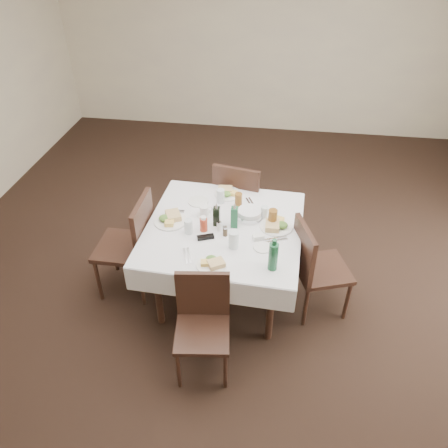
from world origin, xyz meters
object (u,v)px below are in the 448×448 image
(dining_table, at_px, (224,234))
(coffee_mug, at_px, (205,211))
(water_w, at_px, (188,227))
(chair_south, at_px, (203,318))
(bread_basket, at_px, (250,214))
(water_n, at_px, (221,196))
(green_bottle, at_px, (273,256))
(chair_north, at_px, (239,199))
(chair_west, at_px, (133,241))
(water_e, at_px, (264,212))
(oil_cruet_green, at_px, (235,216))
(ketchup_bottle, at_px, (204,224))
(chair_east, at_px, (313,264))
(oil_cruet_dark, at_px, (217,215))
(water_s, at_px, (234,240))

(dining_table, distance_m, coffee_mug, 0.26)
(water_w, bearing_deg, chair_south, -70.52)
(bread_basket, bearing_deg, water_n, 145.02)
(water_w, distance_m, green_bottle, 0.78)
(chair_north, bearing_deg, chair_west, -136.56)
(chair_north, height_order, water_e, chair_north)
(water_e, bearing_deg, oil_cruet_green, -146.96)
(dining_table, relative_size, ketchup_bottle, 9.79)
(oil_cruet_green, bearing_deg, chair_north, 93.25)
(chair_east, xyz_separation_m, ketchup_bottle, (-0.93, 0.02, 0.31))
(oil_cruet_dark, bearing_deg, chair_east, -7.32)
(water_s, height_order, water_e, water_s)
(dining_table, distance_m, bread_basket, 0.28)
(water_w, bearing_deg, water_n, 68.38)
(bread_basket, bearing_deg, dining_table, -141.42)
(chair_east, height_order, ketchup_bottle, chair_east)
(water_s, xyz_separation_m, coffee_mug, (-0.30, 0.39, -0.03))
(water_e, relative_size, oil_cruet_green, 0.48)
(water_e, relative_size, ketchup_bottle, 0.83)
(water_n, height_order, coffee_mug, water_n)
(water_w, distance_m, coffee_mug, 0.27)
(bread_basket, bearing_deg, green_bottle, -69.72)
(dining_table, height_order, chair_west, chair_west)
(chair_south, bearing_deg, bread_basket, 75.07)
(water_n, distance_m, water_e, 0.45)
(oil_cruet_green, xyz_separation_m, green_bottle, (0.34, -0.48, 0.02))
(oil_cruet_green, height_order, green_bottle, green_bottle)
(green_bottle, bearing_deg, bread_basket, 110.28)
(water_e, xyz_separation_m, ketchup_bottle, (-0.48, -0.25, 0.01))
(chair_west, height_order, oil_cruet_dark, same)
(chair_east, distance_m, oil_cruet_dark, 0.91)
(ketchup_bottle, xyz_separation_m, coffee_mug, (-0.03, 0.21, -0.02))
(ketchup_bottle, bearing_deg, water_s, -33.47)
(chair_north, bearing_deg, water_s, -86.10)
(chair_north, relative_size, water_e, 8.48)
(oil_cruet_green, bearing_deg, water_w, -158.65)
(oil_cruet_green, xyz_separation_m, ketchup_bottle, (-0.24, -0.09, -0.04))
(chair_east, xyz_separation_m, coffee_mug, (-0.96, 0.22, 0.29))
(dining_table, xyz_separation_m, coffee_mug, (-0.19, 0.13, 0.13))
(chair_south, xyz_separation_m, oil_cruet_green, (0.13, 0.78, 0.38))
(water_n, relative_size, water_w, 1.04)
(chair_west, height_order, coffee_mug, chair_west)
(oil_cruet_dark, bearing_deg, bread_basket, 29.13)
(chair_south, distance_m, water_w, 0.76)
(chair_east, relative_size, ketchup_bottle, 6.60)
(dining_table, relative_size, water_s, 9.24)
(chair_north, distance_m, chair_west, 1.16)
(dining_table, xyz_separation_m, ketchup_bottle, (-0.16, -0.08, 0.15))
(chair_east, height_order, chair_west, chair_west)
(water_n, height_order, ketchup_bottle, ketchup_bottle)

